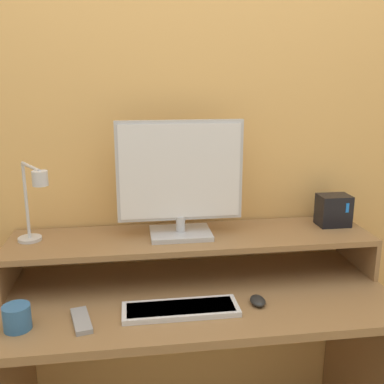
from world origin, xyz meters
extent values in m
cube|color=#E5AD60|center=(0.00, 0.66, 1.25)|extent=(6.00, 0.05, 2.50)
cube|color=olive|center=(0.00, 0.31, 0.70)|extent=(1.40, 0.62, 0.03)
cube|color=olive|center=(0.68, 0.31, 0.34)|extent=(0.03, 0.62, 0.69)
cube|color=olive|center=(-0.69, 0.46, 0.79)|extent=(0.02, 0.32, 0.14)
cube|color=olive|center=(0.69, 0.46, 0.79)|extent=(0.02, 0.32, 0.14)
cube|color=olive|center=(0.00, 0.46, 0.87)|extent=(1.40, 0.32, 0.02)
cube|color=#BCBCC1|center=(-0.05, 0.47, 0.89)|extent=(0.23, 0.17, 0.02)
cylinder|color=#BCBCC1|center=(-0.05, 0.47, 0.93)|extent=(0.04, 0.04, 0.06)
cube|color=#B7B7BC|center=(-0.05, 0.47, 1.14)|extent=(0.47, 0.02, 0.38)
cube|color=silver|center=(-0.05, 0.46, 1.14)|extent=(0.45, 0.01, 0.35)
cylinder|color=silver|center=(-0.61, 0.50, 0.89)|extent=(0.09, 0.09, 0.01)
cylinder|color=silver|center=(-0.61, 0.50, 1.04)|extent=(0.01, 0.01, 0.28)
cylinder|color=silver|center=(-0.57, 0.42, 1.18)|extent=(0.10, 0.16, 0.01)
cylinder|color=silver|center=(-0.53, 0.35, 1.16)|extent=(0.05, 0.05, 0.05)
cube|color=black|center=(0.59, 0.50, 0.95)|extent=(0.13, 0.09, 0.13)
cube|color=#1972F2|center=(0.63, 0.46, 0.97)|extent=(0.01, 0.00, 0.04)
cube|color=silver|center=(-0.08, 0.18, 0.73)|extent=(0.39, 0.13, 0.02)
cube|color=#AFAFB3|center=(-0.08, 0.18, 0.73)|extent=(0.36, 0.10, 0.01)
ellipsoid|color=black|center=(0.19, 0.20, 0.73)|extent=(0.05, 0.08, 0.03)
cube|color=#99999E|center=(-0.40, 0.16, 0.73)|extent=(0.08, 0.16, 0.02)
cylinder|color=#33669E|center=(-0.59, 0.15, 0.76)|extent=(0.09, 0.09, 0.08)
camera|label=1|loc=(-0.23, -1.16, 1.49)|focal=42.00mm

